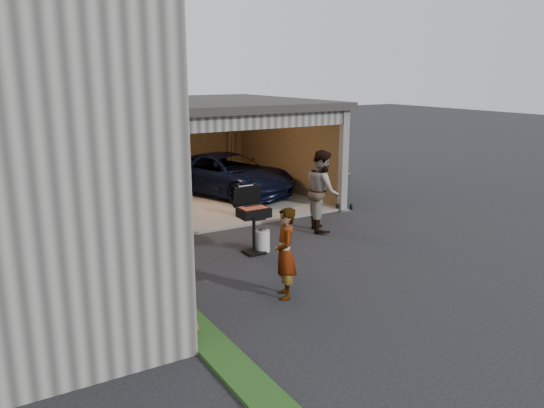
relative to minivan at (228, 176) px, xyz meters
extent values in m
plane|color=black|center=(-1.99, -6.69, -0.61)|extent=(80.00, 80.00, 0.00)
cube|color=#193814|center=(-4.24, -7.69, -0.58)|extent=(0.50, 8.00, 0.06)
cube|color=#605E59|center=(-1.24, -0.19, -0.58)|extent=(6.50, 6.00, 0.06)
cube|color=#483721|center=(-1.24, 2.74, 0.74)|extent=(6.50, 0.15, 2.70)
cube|color=#483721|center=(1.93, -0.19, 0.74)|extent=(0.15, 6.00, 2.70)
cube|color=#483721|center=(-4.42, -0.19, 0.74)|extent=(0.15, 6.00, 2.70)
cube|color=#2D2B28|center=(-1.24, -0.19, 2.19)|extent=(6.80, 6.30, 0.20)
cube|color=#474744|center=(-1.24, -3.11, 1.91)|extent=(6.50, 0.16, 0.36)
cube|color=beige|center=(-1.24, -1.89, 2.01)|extent=(6.00, 2.40, 0.06)
cube|color=#474744|center=(1.91, -3.14, 0.74)|extent=(0.20, 0.18, 2.70)
cube|color=olive|center=(-3.79, 2.01, -0.30)|extent=(0.60, 0.50, 0.50)
cube|color=olive|center=(-3.79, 2.01, 0.17)|extent=(0.50, 0.45, 0.45)
cube|color=olive|center=(1.21, 1.91, -0.25)|extent=(0.55, 0.50, 0.60)
cube|color=#513A1B|center=(1.39, 2.51, 0.59)|extent=(0.24, 0.43, 2.20)
imported|color=black|center=(0.00, 0.00, 0.00)|extent=(3.46, 4.83, 1.22)
imported|color=silver|center=(-2.49, -7.19, 0.16)|extent=(0.55, 0.66, 1.54)
imported|color=#47281C|center=(0.33, -4.35, 0.35)|extent=(1.04, 1.14, 1.91)
cube|color=black|center=(-1.87, -5.00, -0.59)|extent=(0.40, 0.40, 0.05)
cylinder|color=black|center=(-1.87, -5.00, -0.19)|extent=(0.07, 0.07, 0.79)
cube|color=black|center=(-1.87, -5.00, 0.26)|extent=(0.62, 0.43, 0.19)
cube|color=#59595B|center=(-1.87, -5.00, 0.34)|extent=(0.56, 0.38, 0.01)
cube|color=black|center=(-1.87, -4.73, 0.56)|extent=(0.62, 0.11, 0.43)
cylinder|color=silver|center=(-1.65, -4.98, -0.38)|extent=(0.36, 0.36, 0.45)
cube|color=#513A1B|center=(-4.33, -7.26, -0.18)|extent=(0.22, 0.79, 0.87)
cube|color=slate|center=(1.91, -3.29, -0.59)|extent=(0.39, 0.32, 0.04)
cylinder|color=black|center=(1.77, -3.11, -0.52)|extent=(0.10, 0.18, 0.17)
cylinder|color=black|center=(2.13, -3.25, -0.52)|extent=(0.10, 0.18, 0.17)
cylinder|color=slate|center=(1.81, -3.13, -0.08)|extent=(0.03, 0.03, 1.01)
cylinder|color=slate|center=(2.08, -3.24, -0.08)|extent=(0.03, 0.03, 1.01)
cylinder|color=slate|center=(1.95, -3.18, 0.40)|extent=(0.28, 0.13, 0.03)
camera|label=1|loc=(-6.92, -14.15, 3.05)|focal=35.00mm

